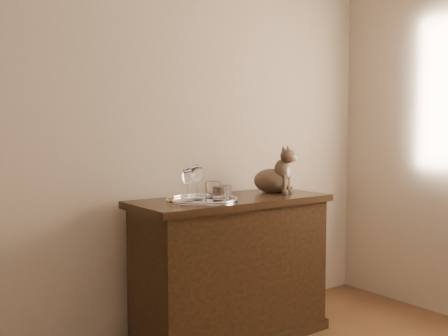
# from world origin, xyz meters

# --- Properties ---
(wall_back) EXTENTS (4.00, 0.10, 2.70)m
(wall_back) POSITION_xyz_m (0.00, 2.25, 1.35)
(wall_back) COLOR #C2A991
(wall_back) RESTS_ON ground
(sideboard) EXTENTS (1.20, 0.50, 0.85)m
(sideboard) POSITION_xyz_m (0.60, 1.94, 0.42)
(sideboard) COLOR black
(sideboard) RESTS_ON ground
(tray) EXTENTS (0.40, 0.40, 0.01)m
(tray) POSITION_xyz_m (0.37, 1.91, 0.85)
(tray) COLOR white
(tray) RESTS_ON sideboard
(wine_glass_a) EXTENTS (0.07, 0.07, 0.19)m
(wine_glass_a) POSITION_xyz_m (0.30, 1.94, 0.95)
(wine_glass_a) COLOR white
(wine_glass_a) RESTS_ON tray
(wine_glass_c) EXTENTS (0.07, 0.07, 0.18)m
(wine_glass_c) POSITION_xyz_m (0.27, 1.90, 0.95)
(wine_glass_c) COLOR silver
(wine_glass_c) RESTS_ON tray
(wine_glass_d) EXTENTS (0.07, 0.07, 0.19)m
(wine_glass_d) POSITION_xyz_m (0.35, 1.92, 0.96)
(wine_glass_d) COLOR white
(wine_glass_d) RESTS_ON tray
(tumbler_a) EXTENTS (0.07, 0.07, 0.08)m
(tumbler_a) POSITION_xyz_m (0.47, 1.83, 0.90)
(tumbler_a) COLOR white
(tumbler_a) RESTS_ON tray
(tumbler_b) EXTENTS (0.07, 0.07, 0.08)m
(tumbler_b) POSITION_xyz_m (0.40, 1.78, 0.90)
(tumbler_b) COLOR white
(tumbler_b) RESTS_ON tray
(tumbler_c) EXTENTS (0.08, 0.08, 0.09)m
(tumbler_c) POSITION_xyz_m (0.47, 1.94, 0.91)
(tumbler_c) COLOR silver
(tumbler_c) RESTS_ON tray
(cat) EXTENTS (0.38, 0.36, 0.30)m
(cat) POSITION_xyz_m (0.96, 1.99, 1.00)
(cat) COLOR #4C392D
(cat) RESTS_ON sideboard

